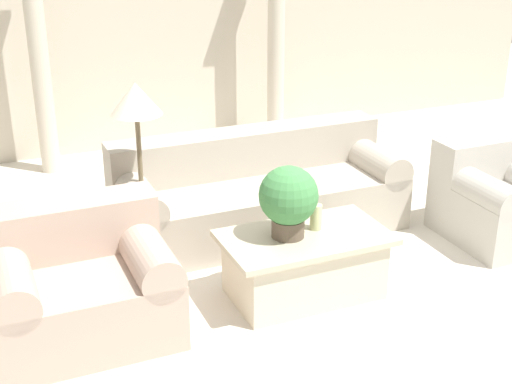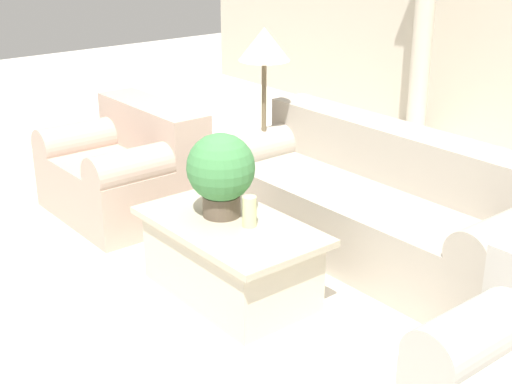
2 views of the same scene
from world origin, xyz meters
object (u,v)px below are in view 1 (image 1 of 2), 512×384
at_px(loveseat, 80,282).
at_px(floor_lamp, 136,109).
at_px(armchair, 498,197).
at_px(coffee_table, 304,264).
at_px(potted_plant, 288,198).
at_px(sofa_long, 258,192).

xyz_separation_m(loveseat, floor_lamp, (0.62, 0.81, 0.84)).
bearing_deg(loveseat, armchair, 1.27).
bearing_deg(coffee_table, floor_lamp, 131.88).
xyz_separation_m(coffee_table, potted_plant, (-0.12, 0.03, 0.50)).
xyz_separation_m(sofa_long, floor_lamp, (-1.00, -0.14, 0.86)).
bearing_deg(armchair, coffee_table, -172.76).
height_order(loveseat, coffee_table, loveseat).
distance_m(coffee_table, potted_plant, 0.52).
bearing_deg(loveseat, coffee_table, -6.20).
bearing_deg(potted_plant, armchair, 6.00).
bearing_deg(potted_plant, loveseat, 174.46).
bearing_deg(sofa_long, armchair, -26.82).
xyz_separation_m(sofa_long, coffee_table, (-0.13, -1.11, -0.09)).
bearing_deg(loveseat, sofa_long, 30.31).
xyz_separation_m(coffee_table, armchair, (1.87, 0.24, 0.11)).
height_order(loveseat, armchair, loveseat).
bearing_deg(armchair, loveseat, -178.73).
bearing_deg(floor_lamp, coffee_table, -48.12).
distance_m(coffee_table, floor_lamp, 1.62).
height_order(coffee_table, armchair, armchair).
height_order(sofa_long, coffee_table, sofa_long).
bearing_deg(armchair, potted_plant, -174.00).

